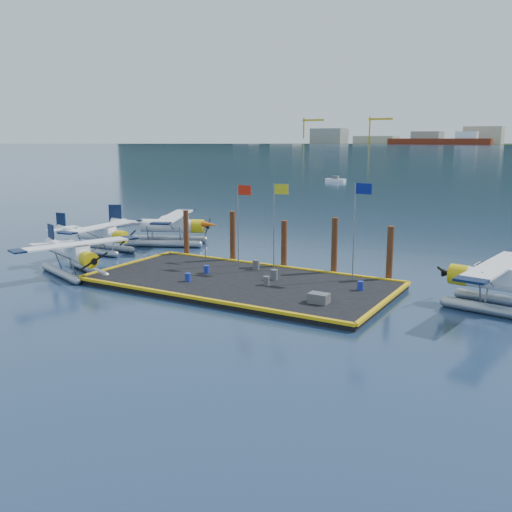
{
  "coord_description": "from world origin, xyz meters",
  "views": [
    {
      "loc": [
        19.49,
        -31.56,
        9.76
      ],
      "look_at": [
        0.07,
        2.0,
        1.71
      ],
      "focal_mm": 40.0,
      "sensor_mm": 36.0,
      "label": 1
    }
  ],
  "objects_px": {
    "seaplane_d": "(504,284)",
    "piling_4": "(390,256)",
    "seaplane_a": "(76,257)",
    "piling_1": "(233,238)",
    "drum_2": "(274,275)",
    "flagpole_red": "(240,213)",
    "flagpole_blue": "(357,217)",
    "windsock": "(210,225)",
    "drum_1": "(266,281)",
    "drum_5": "(256,265)",
    "drum_3": "(188,277)",
    "seaplane_b": "(100,237)",
    "drum_0": "(207,269)",
    "seaplane_c": "(170,228)",
    "drum_4": "(360,286)",
    "piling_0": "(186,235)",
    "piling_2": "(284,246)",
    "crate": "(319,298)",
    "flagpole_yellow": "(277,214)",
    "piling_3": "(334,248)"
  },
  "relations": [
    {
      "from": "seaplane_d",
      "to": "piling_4",
      "type": "xyz_separation_m",
      "value": [
        -7.48,
        2.69,
        0.42
      ]
    },
    {
      "from": "seaplane_a",
      "to": "piling_1",
      "type": "height_order",
      "value": "piling_1"
    },
    {
      "from": "drum_2",
      "to": "flagpole_red",
      "type": "distance_m",
      "value": 6.09
    },
    {
      "from": "flagpole_blue",
      "to": "windsock",
      "type": "relative_size",
      "value": 2.08
    },
    {
      "from": "drum_1",
      "to": "drum_5",
      "type": "relative_size",
      "value": 0.82
    },
    {
      "from": "drum_3",
      "to": "seaplane_a",
      "type": "bearing_deg",
      "value": -171.0
    },
    {
      "from": "seaplane_b",
      "to": "seaplane_d",
      "type": "relative_size",
      "value": 0.88
    },
    {
      "from": "seaplane_d",
      "to": "drum_0",
      "type": "distance_m",
      "value": 19.24
    },
    {
      "from": "seaplane_c",
      "to": "flagpole_blue",
      "type": "height_order",
      "value": "flagpole_blue"
    },
    {
      "from": "seaplane_c",
      "to": "drum_1",
      "type": "relative_size",
      "value": 17.81
    },
    {
      "from": "flagpole_red",
      "to": "drum_1",
      "type": "bearing_deg",
      "value": -42.23
    },
    {
      "from": "seaplane_b",
      "to": "drum_4",
      "type": "bearing_deg",
      "value": 82.64
    },
    {
      "from": "piling_0",
      "to": "drum_3",
      "type": "bearing_deg",
      "value": -52.66
    },
    {
      "from": "seaplane_d",
      "to": "piling_2",
      "type": "xyz_separation_m",
      "value": [
        -15.48,
        2.69,
        0.32
      ]
    },
    {
      "from": "flagpole_red",
      "to": "piling_4",
      "type": "relative_size",
      "value": 1.5
    },
    {
      "from": "seaplane_d",
      "to": "drum_3",
      "type": "bearing_deg",
      "value": 112.51
    },
    {
      "from": "crate",
      "to": "drum_2",
      "type": "bearing_deg",
      "value": 143.55
    },
    {
      "from": "drum_1",
      "to": "flagpole_blue",
      "type": "xyz_separation_m",
      "value": [
        4.57,
        4.01,
        4.0
      ]
    },
    {
      "from": "drum_2",
      "to": "piling_1",
      "type": "bearing_deg",
      "value": 145.07
    },
    {
      "from": "drum_0",
      "to": "flagpole_yellow",
      "type": "distance_m",
      "value": 6.31
    },
    {
      "from": "drum_3",
      "to": "drum_2",
      "type": "bearing_deg",
      "value": 34.77
    },
    {
      "from": "piling_3",
      "to": "seaplane_b",
      "type": "bearing_deg",
      "value": -175.24
    },
    {
      "from": "drum_1",
      "to": "drum_4",
      "type": "relative_size",
      "value": 0.99
    },
    {
      "from": "drum_2",
      "to": "drum_5",
      "type": "bearing_deg",
      "value": 141.68
    },
    {
      "from": "seaplane_a",
      "to": "crate",
      "type": "height_order",
      "value": "seaplane_a"
    },
    {
      "from": "drum_0",
      "to": "drum_3",
      "type": "distance_m",
      "value": 2.58
    },
    {
      "from": "piling_0",
      "to": "piling_3",
      "type": "xyz_separation_m",
      "value": [
        13.0,
        0.0,
        0.15
      ]
    },
    {
      "from": "drum_3",
      "to": "drum_5",
      "type": "relative_size",
      "value": 0.8
    },
    {
      "from": "crate",
      "to": "piling_3",
      "type": "bearing_deg",
      "value": 106.33
    },
    {
      "from": "seaplane_b",
      "to": "piling_2",
      "type": "bearing_deg",
      "value": 93.33
    },
    {
      "from": "drum_1",
      "to": "piling_2",
      "type": "height_order",
      "value": "piling_2"
    },
    {
      "from": "seaplane_b",
      "to": "drum_1",
      "type": "relative_size",
      "value": 15.87
    },
    {
      "from": "drum_2",
      "to": "drum_3",
      "type": "height_order",
      "value": "drum_2"
    },
    {
      "from": "drum_1",
      "to": "flagpole_blue",
      "type": "height_order",
      "value": "flagpole_blue"
    },
    {
      "from": "seaplane_a",
      "to": "drum_2",
      "type": "bearing_deg",
      "value": 129.16
    },
    {
      "from": "drum_0",
      "to": "drum_3",
      "type": "xyz_separation_m",
      "value": [
        0.27,
        -2.56,
        0.0
      ]
    },
    {
      "from": "crate",
      "to": "piling_1",
      "type": "xyz_separation_m",
      "value": [
        -10.76,
        7.71,
        1.41
      ]
    },
    {
      "from": "drum_1",
      "to": "drum_4",
      "type": "xyz_separation_m",
      "value": [
        5.73,
        1.82,
        0.0
      ]
    },
    {
      "from": "drum_4",
      "to": "piling_0",
      "type": "xyz_separation_m",
      "value": [
        -16.36,
        3.79,
        1.31
      ]
    },
    {
      "from": "drum_1",
      "to": "windsock",
      "type": "distance_m",
      "value": 8.59
    },
    {
      "from": "drum_5",
      "to": "piling_1",
      "type": "distance_m",
      "value": 4.13
    },
    {
      "from": "flagpole_yellow",
      "to": "piling_0",
      "type": "height_order",
      "value": "flagpole_yellow"
    },
    {
      "from": "seaplane_c",
      "to": "piling_4",
      "type": "xyz_separation_m",
      "value": [
        22.0,
        -4.21,
        0.39
      ]
    },
    {
      "from": "drum_2",
      "to": "windsock",
      "type": "relative_size",
      "value": 0.22
    },
    {
      "from": "seaplane_b",
      "to": "piling_0",
      "type": "bearing_deg",
      "value": 99.83
    },
    {
      "from": "piling_3",
      "to": "piling_4",
      "type": "height_order",
      "value": "piling_3"
    },
    {
      "from": "drum_0",
      "to": "piling_3",
      "type": "distance_m",
      "value": 9.15
    },
    {
      "from": "flagpole_red",
      "to": "flagpole_yellow",
      "type": "height_order",
      "value": "flagpole_yellow"
    },
    {
      "from": "seaplane_d",
      "to": "piling_4",
      "type": "distance_m",
      "value": 7.96
    },
    {
      "from": "seaplane_b",
      "to": "drum_0",
      "type": "distance_m",
      "value": 13.7
    }
  ]
}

